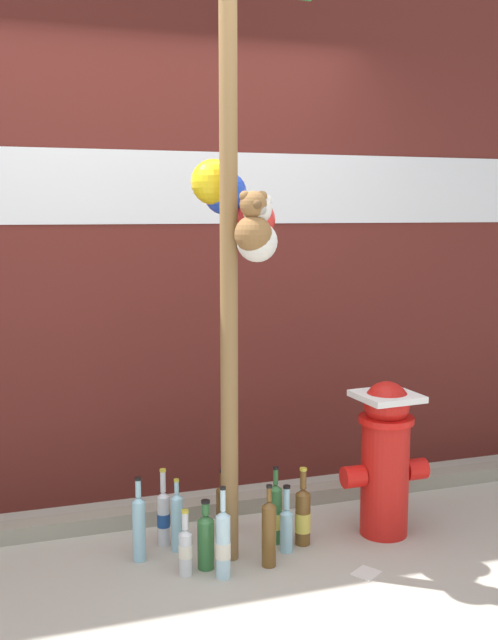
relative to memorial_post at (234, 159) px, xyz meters
name	(u,v)px	position (x,y,z in m)	size (l,w,h in m)	color
ground_plane	(210,618)	(-0.26, -0.51, -1.79)	(14.00, 14.00, 0.00)	#ADA899
building_wall	(137,178)	(-0.26, 0.92, -0.04)	(10.00, 0.21, 3.50)	#561E19
curb_strip	(159,514)	(-0.26, 0.47, -1.75)	(8.00, 0.12, 0.08)	gray
memorial_post	(234,159)	(0.00, 0.00, 0.00)	(0.61, 0.47, 3.00)	olive
fire_hydrant	(385,455)	(0.76, -0.02, -1.39)	(0.44, 0.30, 0.76)	red
bottle_0	(139,526)	(-0.44, 0.07, -1.63)	(0.06, 0.06, 0.39)	#93CCE0
bottle_1	(269,532)	(0.10, -0.17, -1.64)	(0.06, 0.06, 0.38)	brown
bottle_2	(286,526)	(0.23, -0.06, -1.67)	(0.06, 0.06, 0.32)	#93CCE0
bottle_3	(164,516)	(-0.30, 0.19, -1.65)	(0.06, 0.06, 0.37)	silver
bottle_4	(186,549)	(-0.27, -0.13, -1.68)	(0.06, 0.06, 0.30)	silver
bottle_5	(223,544)	(-0.12, -0.21, -1.64)	(0.07, 0.07, 0.41)	#B2DBEA
bottle_6	(222,507)	(0.01, 0.24, -1.67)	(0.06, 0.06, 0.32)	brown
bottle_7	(177,521)	(-0.25, 0.11, -1.65)	(0.06, 0.06, 0.35)	#93CCE0
bottle_8	(275,514)	(0.21, 0.05, -1.65)	(0.06, 0.06, 0.38)	#337038
bottle_9	(206,539)	(-0.17, -0.10, -1.66)	(0.07, 0.07, 0.32)	#337038
bottle_10	(303,516)	(0.33, -0.01, -1.66)	(0.07, 0.07, 0.38)	brown
litter_0	(366,573)	(0.48, -0.37, -1.79)	(0.12, 0.10, 0.01)	silver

